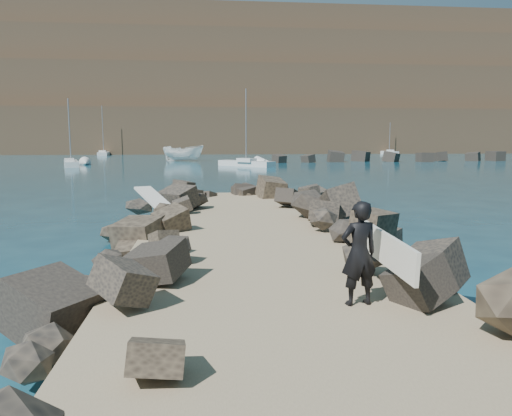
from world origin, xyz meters
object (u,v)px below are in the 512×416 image
object	(u,v)px
surfboard_resting	(154,201)
surfer_with_board	(363,253)
boat_imported	(183,153)
sailboat_c	(246,163)

from	to	relation	value
surfboard_resting	surfer_with_board	bearing A→B (deg)	-91.92
surfboard_resting	boat_imported	distance (m)	55.56
surfboard_resting	boat_imported	size ratio (longest dim) A/B	0.42
surfboard_resting	surfer_with_board	distance (m)	10.94
surfer_with_board	sailboat_c	world-z (taller)	sailboat_c
surfer_with_board	boat_imported	bearing A→B (deg)	94.79
surfer_with_board	sailboat_c	bearing A→B (deg)	87.32
surfboard_resting	surfer_with_board	world-z (taller)	surfer_with_board
surfer_with_board	sailboat_c	size ratio (longest dim) A/B	0.23
surfboard_resting	boat_imported	world-z (taller)	boat_imported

